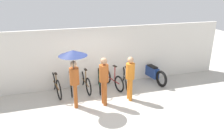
# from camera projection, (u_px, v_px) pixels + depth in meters

# --- Properties ---
(ground_plane) EXTENTS (30.00, 30.00, 0.00)m
(ground_plane) POSITION_uv_depth(u_px,v_px,m) (103.00, 111.00, 7.38)
(ground_plane) COLOR #B7B2A8
(back_wall) EXTENTS (12.16, 0.12, 2.44)m
(back_wall) POSITION_uv_depth(u_px,v_px,m) (89.00, 58.00, 8.96)
(back_wall) COLOR silver
(back_wall) RESTS_ON ground
(parked_bicycle_0) EXTENTS (0.46, 1.77, 1.09)m
(parked_bicycle_0) POSITION_uv_depth(u_px,v_px,m) (56.00, 84.00, 8.44)
(parked_bicycle_0) COLOR black
(parked_bicycle_0) RESTS_ON ground
(parked_bicycle_1) EXTENTS (0.44, 1.74, 1.08)m
(parked_bicycle_1) POSITION_uv_depth(u_px,v_px,m) (70.00, 82.00, 8.65)
(parked_bicycle_1) COLOR black
(parked_bicycle_1) RESTS_ON ground
(parked_bicycle_2) EXTENTS (0.44, 1.75, 0.99)m
(parked_bicycle_2) POSITION_uv_depth(u_px,v_px,m) (85.00, 81.00, 8.81)
(parked_bicycle_2) COLOR black
(parked_bicycle_2) RESTS_ON ground
(parked_bicycle_3) EXTENTS (0.49, 1.77, 1.05)m
(parked_bicycle_3) POSITION_uv_depth(u_px,v_px,m) (99.00, 80.00, 8.89)
(parked_bicycle_3) COLOR black
(parked_bicycle_3) RESTS_ON ground
(parked_bicycle_4) EXTENTS (0.57, 1.64, 1.08)m
(parked_bicycle_4) POSITION_uv_depth(u_px,v_px,m) (113.00, 79.00, 9.04)
(parked_bicycle_4) COLOR black
(parked_bicycle_4) RESTS_ON ground
(parked_bicycle_5) EXTENTS (0.50, 1.73, 1.04)m
(parked_bicycle_5) POSITION_uv_depth(u_px,v_px,m) (125.00, 77.00, 9.26)
(parked_bicycle_5) COLOR black
(parked_bicycle_5) RESTS_ON ground
(pedestrian_leading) EXTENTS (0.92, 0.92, 2.08)m
(pedestrian_leading) POSITION_uv_depth(u_px,v_px,m) (74.00, 64.00, 7.02)
(pedestrian_leading) COLOR #9E4C1E
(pedestrian_leading) RESTS_ON ground
(pedestrian_center) EXTENTS (0.32, 0.32, 1.73)m
(pedestrian_center) POSITION_uv_depth(u_px,v_px,m) (104.00, 78.00, 7.45)
(pedestrian_center) COLOR #9E4C1E
(pedestrian_center) RESTS_ON ground
(pedestrian_trailing) EXTENTS (0.32, 0.32, 1.66)m
(pedestrian_trailing) POSITION_uv_depth(u_px,v_px,m) (130.00, 75.00, 7.80)
(pedestrian_trailing) COLOR #C66B1E
(pedestrian_trailing) RESTS_ON ground
(motorcycle) EXTENTS (0.59, 2.02, 0.91)m
(motorcycle) POSITION_uv_depth(u_px,v_px,m) (152.00, 73.00, 9.65)
(motorcycle) COLOR black
(motorcycle) RESTS_ON ground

